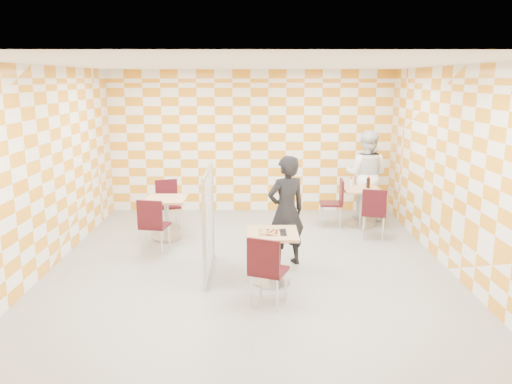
# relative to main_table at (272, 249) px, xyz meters

# --- Properties ---
(room_shell) EXTENTS (7.00, 7.00, 7.00)m
(room_shell) POSITION_rel_main_table_xyz_m (-0.32, 1.08, 0.99)
(room_shell) COLOR gray
(room_shell) RESTS_ON ground
(main_table) EXTENTS (0.70, 0.70, 0.75)m
(main_table) POSITION_rel_main_table_xyz_m (0.00, 0.00, 0.00)
(main_table) COLOR tan
(main_table) RESTS_ON ground
(second_table) EXTENTS (0.70, 0.70, 0.75)m
(second_table) POSITION_rel_main_table_xyz_m (1.82, 2.80, 0.00)
(second_table) COLOR tan
(second_table) RESTS_ON ground
(empty_table) EXTENTS (0.70, 0.70, 0.75)m
(empty_table) POSITION_rel_main_table_xyz_m (-1.81, 2.03, 0.00)
(empty_table) COLOR tan
(empty_table) RESTS_ON ground
(chair_main_front) EXTENTS (0.55, 0.55, 0.92)m
(chair_main_front) POSITION_rel_main_table_xyz_m (-0.10, -0.75, 0.04)
(chair_main_front) COLOR #370B11
(chair_main_front) RESTS_ON ground
(chair_second_front) EXTENTS (0.52, 0.53, 0.92)m
(chair_second_front) POSITION_rel_main_table_xyz_m (1.88, 1.99, 0.04)
(chair_second_front) COLOR #370B11
(chair_second_front) RESTS_ON ground
(chair_second_side) EXTENTS (0.46, 0.45, 0.92)m
(chair_second_side) POSITION_rel_main_table_xyz_m (1.33, 2.79, 0.04)
(chair_second_side) COLOR #370B11
(chair_second_side) RESTS_ON ground
(chair_empty_near) EXTENTS (0.49, 0.50, 0.92)m
(chair_empty_near) POSITION_rel_main_table_xyz_m (-1.90, 1.23, 0.04)
(chair_empty_near) COLOR #370B11
(chair_empty_near) RESTS_ON ground
(chair_empty_far) EXTENTS (0.53, 0.54, 0.92)m
(chair_empty_far) POSITION_rel_main_table_xyz_m (-1.91, 2.72, 0.04)
(chair_empty_far) COLOR #370B11
(chair_empty_far) RESTS_ON ground
(partition) EXTENTS (0.08, 1.38, 1.55)m
(partition) POSITION_rel_main_table_xyz_m (-0.91, 0.40, 0.28)
(partition) COLOR white
(partition) RESTS_ON ground
(man_dark) EXTENTS (0.74, 0.63, 1.70)m
(man_dark) POSITION_rel_main_table_xyz_m (0.24, 0.74, 0.34)
(man_dark) COLOR black
(man_dark) RESTS_ON ground
(man_white) EXTENTS (1.08, 0.97, 1.81)m
(man_white) POSITION_rel_main_table_xyz_m (2.03, 3.39, 0.40)
(man_white) COLOR white
(man_white) RESTS_ON ground
(pizza_on_foil) EXTENTS (0.40, 0.40, 0.04)m
(pizza_on_foil) POSITION_rel_main_table_xyz_m (-0.00, -0.02, 0.26)
(pizza_on_foil) COLOR silver
(pizza_on_foil) RESTS_ON main_table
(sport_bottle) EXTENTS (0.06, 0.06, 0.20)m
(sport_bottle) POSITION_rel_main_table_xyz_m (1.64, 2.94, 0.33)
(sport_bottle) COLOR white
(sport_bottle) RESTS_ON second_table
(soda_bottle) EXTENTS (0.07, 0.07, 0.23)m
(soda_bottle) POSITION_rel_main_table_xyz_m (1.95, 2.84, 0.34)
(soda_bottle) COLOR black
(soda_bottle) RESTS_ON second_table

